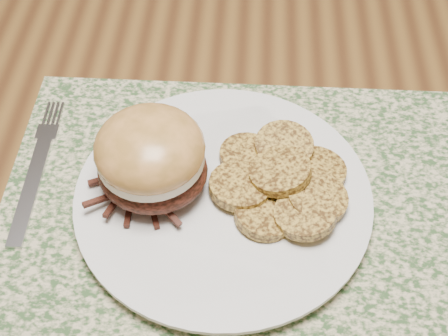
{
  "coord_description": "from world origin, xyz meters",
  "views": [
    {
      "loc": [
        -0.15,
        -0.5,
        1.23
      ],
      "look_at": [
        -0.17,
        -0.15,
        0.79
      ],
      "focal_mm": 50.0,
      "sensor_mm": 36.0,
      "label": 1
    }
  ],
  "objects_px": {
    "dinner_plate": "(223,198)",
    "pork_sandwich": "(151,157)",
    "dining_table": "(373,143)",
    "fork": "(37,167)"
  },
  "relations": [
    {
      "from": "dinner_plate",
      "to": "pork_sandwich",
      "type": "relative_size",
      "value": 1.94
    },
    {
      "from": "pork_sandwich",
      "to": "fork",
      "type": "relative_size",
      "value": 0.73
    },
    {
      "from": "pork_sandwich",
      "to": "dining_table",
      "type": "bearing_deg",
      "value": 57.52
    },
    {
      "from": "dining_table",
      "to": "dinner_plate",
      "type": "height_order",
      "value": "dinner_plate"
    },
    {
      "from": "dining_table",
      "to": "fork",
      "type": "xyz_separation_m",
      "value": [
        -0.36,
        -0.13,
        0.09
      ]
    },
    {
      "from": "dinner_plate",
      "to": "fork",
      "type": "height_order",
      "value": "dinner_plate"
    },
    {
      "from": "dining_table",
      "to": "dinner_plate",
      "type": "distance_m",
      "value": 0.25
    },
    {
      "from": "dining_table",
      "to": "fork",
      "type": "distance_m",
      "value": 0.39
    },
    {
      "from": "dinner_plate",
      "to": "dining_table",
      "type": "bearing_deg",
      "value": 42.78
    },
    {
      "from": "dining_table",
      "to": "fork",
      "type": "relative_size",
      "value": 8.19
    }
  ]
}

